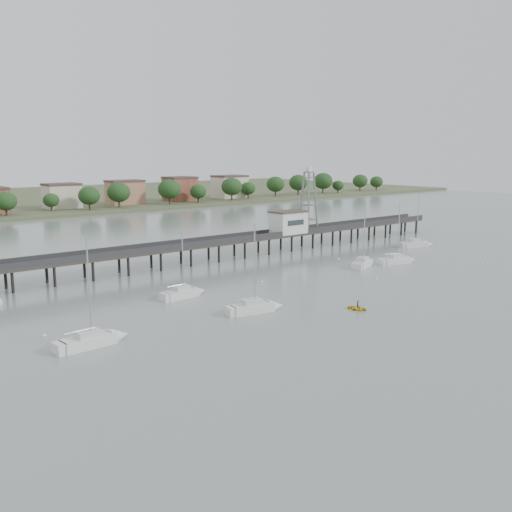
# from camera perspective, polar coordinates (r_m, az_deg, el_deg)

# --- Properties ---
(ground_plane) EXTENTS (500.00, 500.00, 0.00)m
(ground_plane) POSITION_cam_1_polar(r_m,az_deg,el_deg) (78.79, 19.78, -7.15)
(ground_plane) COLOR slate
(ground_plane) RESTS_ON ground
(pier) EXTENTS (150.00, 5.00, 5.50)m
(pier) POSITION_cam_1_polar(r_m,az_deg,el_deg) (119.05, -5.63, 1.09)
(pier) COLOR #2D2823
(pier) RESTS_ON ground
(pier_building) EXTENTS (8.40, 5.40, 5.30)m
(pier_building) POSITION_cam_1_polar(r_m,az_deg,el_deg) (134.02, 3.26, 3.40)
(pier_building) COLOR silver
(pier_building) RESTS_ON ground
(lattice_tower) EXTENTS (3.20, 3.20, 15.50)m
(lattice_tower) POSITION_cam_1_polar(r_m,az_deg,el_deg) (138.03, 5.27, 5.42)
(lattice_tower) COLOR slate
(lattice_tower) RESTS_ON ground
(sailboat_e) EXTENTS (8.34, 5.31, 13.33)m
(sailboat_e) POSITION_cam_1_polar(r_m,az_deg,el_deg) (145.24, 16.04, 1.15)
(sailboat_e) COLOR silver
(sailboat_e) RESTS_ON ground
(sailboat_d) EXTENTS (8.52, 4.39, 13.53)m
(sailboat_d) POSITION_cam_1_polar(r_m,az_deg,el_deg) (122.60, 14.27, -0.41)
(sailboat_d) COLOR silver
(sailboat_d) RESTS_ON ground
(sailboat_b) EXTENTS (7.71, 2.71, 12.60)m
(sailboat_b) POSITION_cam_1_polar(r_m,az_deg,el_deg) (92.16, -6.89, -3.67)
(sailboat_b) COLOR silver
(sailboat_b) RESTS_ON ground
(sailboat_c) EXTENTS (8.41, 5.16, 13.41)m
(sailboat_c) POSITION_cam_1_polar(r_m,az_deg,el_deg) (118.02, 10.80, -0.68)
(sailboat_c) COLOR silver
(sailboat_c) RESTS_ON ground
(sailboat_a) EXTENTS (8.79, 3.06, 14.25)m
(sailboat_a) POSITION_cam_1_polar(r_m,az_deg,el_deg) (72.00, -15.40, -8.01)
(sailboat_a) COLOR silver
(sailboat_a) RESTS_ON ground
(sailboat_f) EXTENTS (8.60, 3.98, 13.69)m
(sailboat_f) POSITION_cam_1_polar(r_m,az_deg,el_deg) (83.15, 0.41, -5.15)
(sailboat_f) COLOR silver
(sailboat_f) RESTS_ON ground
(yellow_dinghy) EXTENTS (2.23, 1.13, 3.00)m
(yellow_dinghy) POSITION_cam_1_polar(r_m,az_deg,el_deg) (85.57, 10.12, -5.31)
(yellow_dinghy) COLOR yellow
(yellow_dinghy) RESTS_ON ground
(dinghy_occupant) EXTENTS (0.76, 1.24, 0.28)m
(dinghy_occupant) POSITION_cam_1_polar(r_m,az_deg,el_deg) (85.57, 10.12, -5.31)
(dinghy_occupant) COLOR black
(dinghy_occupant) RESTS_ON ground
(mooring_buoys) EXTENTS (94.00, 22.21, 0.39)m
(mooring_buoys) POSITION_cam_1_polar(r_m,az_deg,el_deg) (101.71, 5.95, -2.65)
(mooring_buoys) COLOR beige
(mooring_buoys) RESTS_ON ground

